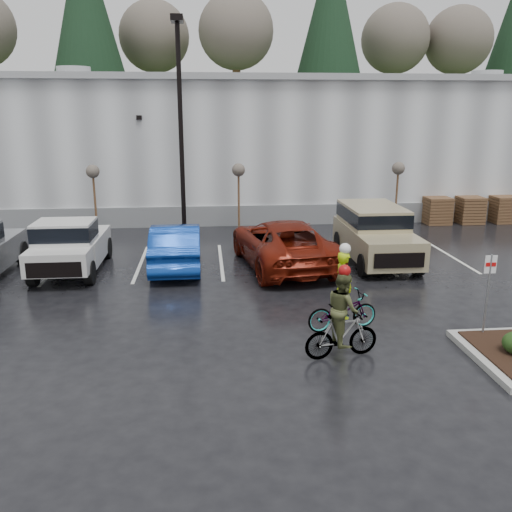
{
  "coord_description": "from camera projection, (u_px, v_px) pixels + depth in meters",
  "views": [
    {
      "loc": [
        -3.02,
        -11.77,
        5.57
      ],
      "look_at": [
        -1.55,
        3.88,
        1.3
      ],
      "focal_mm": 38.0,
      "sensor_mm": 36.0,
      "label": 1
    }
  ],
  "objects": [
    {
      "name": "ground",
      "position": [
        335.0,
        348.0,
        13.04
      ],
      "size": [
        120.0,
        120.0,
        0.0
      ],
      "primitive_type": "plane",
      "color": "black",
      "rests_on": "ground"
    },
    {
      "name": "warehouse",
      "position": [
        254.0,
        142.0,
        33.22
      ],
      "size": [
        60.5,
        15.5,
        7.2
      ],
      "color": "#A1A3A6",
      "rests_on": "ground"
    },
    {
      "name": "wooded_ridge",
      "position": [
        234.0,
        135.0,
        55.49
      ],
      "size": [
        80.0,
        25.0,
        6.0
      ],
      "primitive_type": "cube",
      "color": "#28401A",
      "rests_on": "ground"
    },
    {
      "name": "lamppost",
      "position": [
        180.0,
        106.0,
        22.72
      ],
      "size": [
        0.5,
        1.0,
        9.22
      ],
      "color": "black",
      "rests_on": "ground"
    },
    {
      "name": "sapling_west",
      "position": [
        93.0,
        175.0,
        24.1
      ],
      "size": [
        0.6,
        0.6,
        3.2
      ],
      "color": "#503120",
      "rests_on": "ground"
    },
    {
      "name": "sapling_mid",
      "position": [
        239.0,
        174.0,
        24.68
      ],
      "size": [
        0.6,
        0.6,
        3.2
      ],
      "color": "#503120",
      "rests_on": "ground"
    },
    {
      "name": "sapling_east",
      "position": [
        398.0,
        172.0,
        25.36
      ],
      "size": [
        0.6,
        0.6,
        3.2
      ],
      "color": "#503120",
      "rests_on": "ground"
    },
    {
      "name": "pallet_stack_a",
      "position": [
        437.0,
        210.0,
        27.08
      ],
      "size": [
        1.2,
        1.2,
        1.35
      ],
      "primitive_type": "cube",
      "color": "#503120",
      "rests_on": "ground"
    },
    {
      "name": "pallet_stack_b",
      "position": [
        469.0,
        210.0,
        27.24
      ],
      "size": [
        1.2,
        1.2,
        1.35
      ],
      "primitive_type": "cube",
      "color": "#503120",
      "rests_on": "ground"
    },
    {
      "name": "pallet_stack_c",
      "position": [
        504.0,
        209.0,
        27.4
      ],
      "size": [
        1.2,
        1.2,
        1.35
      ],
      "primitive_type": "cube",
      "color": "#503120",
      "rests_on": "ground"
    },
    {
      "name": "fire_lane_sign",
      "position": [
        488.0,
        286.0,
        13.21
      ],
      "size": [
        0.3,
        0.05,
        2.2
      ],
      "color": "gray",
      "rests_on": "ground"
    },
    {
      "name": "pickup_white",
      "position": [
        73.0,
        243.0,
        19.21
      ],
      "size": [
        2.1,
        5.2,
        1.96
      ],
      "primitive_type": null,
      "color": "silver",
      "rests_on": "ground"
    },
    {
      "name": "car_blue",
      "position": [
        176.0,
        246.0,
        19.53
      ],
      "size": [
        1.78,
        4.94,
        1.62
      ],
      "primitive_type": "imported",
      "rotation": [
        0.0,
        0.0,
        3.16
      ],
      "color": "navy",
      "rests_on": "ground"
    },
    {
      "name": "car_red",
      "position": [
        283.0,
        243.0,
        19.71
      ],
      "size": [
        3.68,
        6.52,
        1.72
      ],
      "primitive_type": "imported",
      "rotation": [
        0.0,
        0.0,
        3.28
      ],
      "color": "maroon",
      "rests_on": "ground"
    },
    {
      "name": "suv_tan",
      "position": [
        376.0,
        235.0,
        20.2
      ],
      "size": [
        2.2,
        5.1,
        2.06
      ],
      "primitive_type": null,
      "color": "tan",
      "rests_on": "ground"
    },
    {
      "name": "cyclist_hivis",
      "position": [
        343.0,
        303.0,
        14.0
      ],
      "size": [
        2.01,
        1.05,
        2.32
      ],
      "rotation": [
        0.0,
        0.0,
        1.78
      ],
      "color": "#3F3F44",
      "rests_on": "ground"
    },
    {
      "name": "cyclist_olive",
      "position": [
        342.0,
        324.0,
        12.38
      ],
      "size": [
        1.78,
        0.89,
        2.24
      ],
      "rotation": [
        0.0,
        0.0,
        1.75
      ],
      "color": "#3F3F44",
      "rests_on": "ground"
    }
  ]
}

